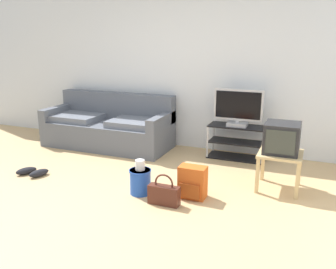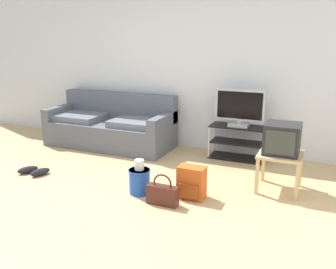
% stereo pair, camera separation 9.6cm
% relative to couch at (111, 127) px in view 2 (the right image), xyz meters
% --- Properties ---
extents(ground_plane, '(9.00, 9.80, 0.02)m').
position_rel_couch_xyz_m(ground_plane, '(1.08, -1.95, -0.33)').
color(ground_plane, tan).
extents(wall_back, '(9.00, 0.10, 2.70)m').
position_rel_couch_xyz_m(wall_back, '(1.08, 0.50, 1.03)').
color(wall_back, silver).
rests_on(wall_back, ground_plane).
extents(couch, '(2.09, 0.87, 0.86)m').
position_rel_couch_xyz_m(couch, '(0.00, 0.00, 0.00)').
color(couch, '#565B66').
rests_on(couch, ground_plane).
extents(tv_stand, '(0.84, 0.37, 0.50)m').
position_rel_couch_xyz_m(tv_stand, '(2.11, 0.16, -0.07)').
color(tv_stand, black).
rests_on(tv_stand, ground_plane).
extents(flat_tv, '(0.71, 0.22, 0.54)m').
position_rel_couch_xyz_m(flat_tv, '(2.11, 0.14, 0.45)').
color(flat_tv, '#B2B2B7').
rests_on(flat_tv, tv_stand).
extents(side_table, '(0.50, 0.50, 0.46)m').
position_rel_couch_xyz_m(side_table, '(2.83, -0.79, 0.06)').
color(side_table, tan).
rests_on(side_table, ground_plane).
extents(crt_tv, '(0.39, 0.41, 0.35)m').
position_rel_couch_xyz_m(crt_tv, '(2.83, -0.78, 0.31)').
color(crt_tv, '#232326').
rests_on(crt_tv, side_table).
extents(backpack, '(0.31, 0.25, 0.37)m').
position_rel_couch_xyz_m(backpack, '(1.95, -1.42, -0.14)').
color(backpack, '#CC561E').
rests_on(backpack, ground_plane).
extents(handbag, '(0.35, 0.11, 0.35)m').
position_rel_couch_xyz_m(handbag, '(1.72, -1.71, -0.20)').
color(handbag, '#4C2319').
rests_on(handbag, ground_plane).
extents(cleaning_bucket, '(0.26, 0.26, 0.41)m').
position_rel_couch_xyz_m(cleaning_bucket, '(1.36, -1.55, -0.15)').
color(cleaning_bucket, blue).
rests_on(cleaning_bucket, ground_plane).
extents(sneakers_pair, '(0.43, 0.30, 0.09)m').
position_rel_couch_xyz_m(sneakers_pair, '(-0.23, -1.58, -0.27)').
color(sneakers_pair, black).
rests_on(sneakers_pair, ground_plane).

